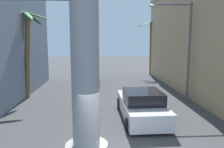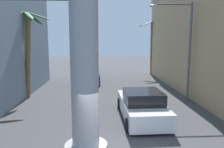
{
  "view_description": "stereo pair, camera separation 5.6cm",
  "coord_description": "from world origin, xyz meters",
  "px_view_note": "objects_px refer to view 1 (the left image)",
  "views": [
    {
      "loc": [
        -0.62,
        -6.22,
        4.1
      ],
      "look_at": [
        0.0,
        3.99,
        2.55
      ],
      "focal_mm": 35.0,
      "sensor_mm": 36.0,
      "label": 1
    },
    {
      "loc": [
        -0.56,
        -6.22,
        4.1
      ],
      "look_at": [
        0.0,
        3.99,
        2.55
      ],
      "focal_mm": 35.0,
      "sensor_mm": 36.0,
      "label": 2
    }
  ],
  "objects_px": {
    "traffic_light_mast": "(17,40)",
    "neon_sign_pole": "(84,1)",
    "car_lead": "(141,105)",
    "palm_tree_far_right": "(151,41)",
    "car_far": "(90,75)",
    "street_lamp": "(182,41)",
    "palm_tree_mid_left": "(26,38)"
  },
  "relations": [
    {
      "from": "traffic_light_mast",
      "to": "neon_sign_pole",
      "type": "bearing_deg",
      "value": -41.89
    },
    {
      "from": "neon_sign_pole",
      "to": "car_lead",
      "type": "height_order",
      "value": "neon_sign_pole"
    },
    {
      "from": "car_lead",
      "to": "palm_tree_far_right",
      "type": "xyz_separation_m",
      "value": [
        4.19,
        15.56,
        3.42
      ]
    },
    {
      "from": "car_lead",
      "to": "palm_tree_far_right",
      "type": "distance_m",
      "value": 16.47
    },
    {
      "from": "neon_sign_pole",
      "to": "car_far",
      "type": "bearing_deg",
      "value": 91.99
    },
    {
      "from": "traffic_light_mast",
      "to": "car_far",
      "type": "relative_size",
      "value": 1.3
    },
    {
      "from": "street_lamp",
      "to": "car_lead",
      "type": "distance_m",
      "value": 5.82
    },
    {
      "from": "neon_sign_pole",
      "to": "car_far",
      "type": "distance_m",
      "value": 15.18
    },
    {
      "from": "traffic_light_mast",
      "to": "car_lead",
      "type": "height_order",
      "value": "traffic_light_mast"
    },
    {
      "from": "neon_sign_pole",
      "to": "traffic_light_mast",
      "type": "relative_size",
      "value": 1.97
    },
    {
      "from": "traffic_light_mast",
      "to": "palm_tree_mid_left",
      "type": "xyz_separation_m",
      "value": [
        -1.72,
        6.52,
        0.16
      ]
    },
    {
      "from": "traffic_light_mast",
      "to": "car_far",
      "type": "bearing_deg",
      "value": 77.86
    },
    {
      "from": "street_lamp",
      "to": "traffic_light_mast",
      "type": "relative_size",
      "value": 1.12
    },
    {
      "from": "car_lead",
      "to": "palm_tree_mid_left",
      "type": "distance_m",
      "value": 9.63
    },
    {
      "from": "street_lamp",
      "to": "car_lead",
      "type": "xyz_separation_m",
      "value": [
        -3.36,
        -3.34,
        -3.38
      ]
    },
    {
      "from": "traffic_light_mast",
      "to": "car_far",
      "type": "xyz_separation_m",
      "value": [
        2.53,
        11.76,
        -3.4
      ]
    },
    {
      "from": "car_far",
      "to": "palm_tree_far_right",
      "type": "xyz_separation_m",
      "value": [
        7.37,
        5.35,
        3.39
      ]
    },
    {
      "from": "neon_sign_pole",
      "to": "street_lamp",
      "type": "xyz_separation_m",
      "value": [
        6.04,
        7.61,
        -1.19
      ]
    },
    {
      "from": "car_far",
      "to": "palm_tree_mid_left",
      "type": "height_order",
      "value": "palm_tree_mid_left"
    },
    {
      "from": "traffic_light_mast",
      "to": "palm_tree_mid_left",
      "type": "height_order",
      "value": "palm_tree_mid_left"
    },
    {
      "from": "neon_sign_pole",
      "to": "palm_tree_mid_left",
      "type": "height_order",
      "value": "neon_sign_pole"
    },
    {
      "from": "car_lead",
      "to": "traffic_light_mast",
      "type": "bearing_deg",
      "value": -164.82
    },
    {
      "from": "neon_sign_pole",
      "to": "palm_tree_far_right",
      "type": "xyz_separation_m",
      "value": [
        6.86,
        19.83,
        -1.16
      ]
    },
    {
      "from": "street_lamp",
      "to": "palm_tree_mid_left",
      "type": "height_order",
      "value": "street_lamp"
    },
    {
      "from": "traffic_light_mast",
      "to": "palm_tree_far_right",
      "type": "distance_m",
      "value": 19.76
    },
    {
      "from": "car_far",
      "to": "palm_tree_mid_left",
      "type": "distance_m",
      "value": 7.63
    },
    {
      "from": "neon_sign_pole",
      "to": "palm_tree_mid_left",
      "type": "distance_m",
      "value": 10.44
    },
    {
      "from": "traffic_light_mast",
      "to": "palm_tree_mid_left",
      "type": "bearing_deg",
      "value": 104.78
    },
    {
      "from": "neon_sign_pole",
      "to": "car_lead",
      "type": "relative_size",
      "value": 2.3
    },
    {
      "from": "palm_tree_far_right",
      "to": "neon_sign_pole",
      "type": "bearing_deg",
      "value": -109.09
    },
    {
      "from": "car_far",
      "to": "palm_tree_mid_left",
      "type": "xyz_separation_m",
      "value": [
        -4.25,
        -5.24,
        3.56
      ]
    },
    {
      "from": "car_lead",
      "to": "car_far",
      "type": "relative_size",
      "value": 1.11
    }
  ]
}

